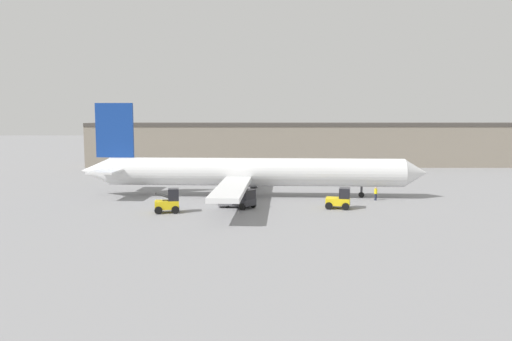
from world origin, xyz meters
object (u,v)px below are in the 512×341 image
at_px(airplane, 247,172).
at_px(baggage_tug, 243,199).
at_px(ground_crew_worker, 377,193).
at_px(pushback_tug, 341,199).
at_px(belt_loader_truck, 170,202).

height_order(airplane, baggage_tug, airplane).
xyz_separation_m(ground_crew_worker, pushback_tug, (-5.31, -5.47, 0.18)).
distance_m(airplane, ground_crew_worker, 16.36).
relative_size(ground_crew_worker, pushback_tug, 0.55).
distance_m(baggage_tug, pushback_tug, 10.97).
bearing_deg(baggage_tug, belt_loader_truck, -122.71).
xyz_separation_m(airplane, pushback_tug, (10.64, -8.36, -2.06)).
distance_m(ground_crew_worker, pushback_tug, 7.62).
bearing_deg(belt_loader_truck, ground_crew_worker, 9.07).
height_order(ground_crew_worker, baggage_tug, baggage_tug).
xyz_separation_m(belt_loader_truck, pushback_tug, (18.73, 2.37, -0.11)).
height_order(airplane, belt_loader_truck, airplane).
relative_size(ground_crew_worker, baggage_tug, 0.45).
bearing_deg(baggage_tug, airplane, 126.26).
bearing_deg(airplane, baggage_tug, -89.00).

